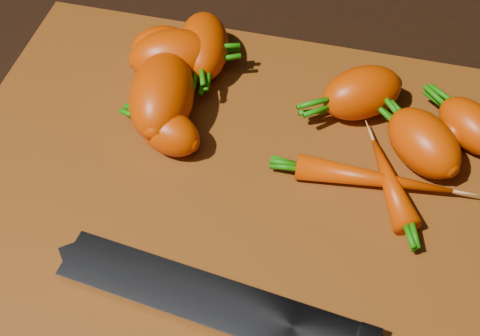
# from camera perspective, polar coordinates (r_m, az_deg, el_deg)

# --- Properties ---
(ground) EXTENTS (2.00, 2.00, 0.01)m
(ground) POSITION_cam_1_polar(r_m,az_deg,el_deg) (0.57, -0.24, -2.96)
(ground) COLOR black
(cutting_board) EXTENTS (0.50, 0.40, 0.01)m
(cutting_board) POSITION_cam_1_polar(r_m,az_deg,el_deg) (0.56, -0.24, -2.30)
(cutting_board) COLOR brown
(cutting_board) RESTS_ON ground
(carrot_0) EXTENTS (0.09, 0.08, 0.05)m
(carrot_0) POSITION_cam_1_polar(r_m,az_deg,el_deg) (0.63, -5.64, 9.40)
(carrot_0) COLOR #E13F00
(carrot_0) RESTS_ON cutting_board
(carrot_1) EXTENTS (0.07, 0.06, 0.04)m
(carrot_1) POSITION_cam_1_polar(r_m,az_deg,el_deg) (0.58, -6.04, 3.05)
(carrot_1) COLOR #E13F00
(carrot_1) RESTS_ON cutting_board
(carrot_2) EXTENTS (0.07, 0.09, 0.05)m
(carrot_2) POSITION_cam_1_polar(r_m,az_deg,el_deg) (0.65, -3.18, 10.33)
(carrot_2) COLOR #E13F00
(carrot_2) RESTS_ON cutting_board
(carrot_3) EXTENTS (0.07, 0.10, 0.06)m
(carrot_3) POSITION_cam_1_polar(r_m,az_deg,el_deg) (0.60, -6.68, 6.15)
(carrot_3) COLOR #E13F00
(carrot_3) RESTS_ON cutting_board
(carrot_4) EXTENTS (0.09, 0.08, 0.05)m
(carrot_4) POSITION_cam_1_polar(r_m,az_deg,el_deg) (0.61, 10.37, 6.33)
(carrot_4) COLOR #E13F00
(carrot_4) RESTS_ON cutting_board
(carrot_5) EXTENTS (0.06, 0.06, 0.04)m
(carrot_5) POSITION_cam_1_polar(r_m,az_deg,el_deg) (0.66, -6.88, 10.46)
(carrot_5) COLOR #E13F00
(carrot_5) RESTS_ON cutting_board
(carrot_6) EXTENTS (0.07, 0.07, 0.04)m
(carrot_6) POSITION_cam_1_polar(r_m,az_deg,el_deg) (0.61, 19.05, 3.43)
(carrot_6) COLOR #E13F00
(carrot_6) RESTS_ON cutting_board
(carrot_8) EXTENTS (0.13, 0.03, 0.02)m
(carrot_8) POSITION_cam_1_polar(r_m,az_deg,el_deg) (0.56, 11.32, -0.89)
(carrot_8) COLOR #E13F00
(carrot_8) RESTS_ON cutting_board
(carrot_9) EXTENTS (0.06, 0.09, 0.02)m
(carrot_9) POSITION_cam_1_polar(r_m,az_deg,el_deg) (0.56, 12.66, -1.17)
(carrot_9) COLOR #E13F00
(carrot_9) RESTS_ON cutting_board
(carrot_10) EXTENTS (0.09, 0.09, 0.05)m
(carrot_10) POSITION_cam_1_polar(r_m,az_deg,el_deg) (0.58, 15.41, 2.09)
(carrot_10) COLOR #E13F00
(carrot_10) RESTS_ON cutting_board
(knife) EXTENTS (0.37, 0.07, 0.02)m
(knife) POSITION_cam_1_polar(r_m,az_deg,el_deg) (0.49, -0.54, -11.85)
(knife) COLOR gray
(knife) RESTS_ON cutting_board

